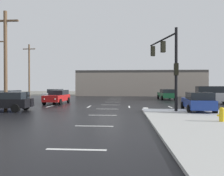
% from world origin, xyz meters
% --- Properties ---
extents(ground_plane, '(120.00, 120.00, 0.00)m').
position_xyz_m(ground_plane, '(0.00, 0.00, 0.00)').
color(ground_plane, slate).
extents(road_asphalt, '(44.00, 44.00, 0.02)m').
position_xyz_m(road_asphalt, '(0.00, 0.00, 0.01)').
color(road_asphalt, black).
rests_on(road_asphalt, ground_plane).
extents(snow_strip_curbside, '(4.00, 1.60, 0.06)m').
position_xyz_m(snow_strip_curbside, '(5.00, -4.00, 0.17)').
color(snow_strip_curbside, white).
rests_on(snow_strip_curbside, sidewalk_corner).
extents(lane_markings, '(36.15, 36.15, 0.01)m').
position_xyz_m(lane_markings, '(1.20, -1.38, 0.02)').
color(lane_markings, silver).
rests_on(lane_markings, road_asphalt).
extents(traffic_signal_mast, '(1.51, 5.16, 6.34)m').
position_xyz_m(traffic_signal_mast, '(5.08, -3.35, 4.34)').
color(traffic_signal_mast, black).
rests_on(traffic_signal_mast, sidewalk_corner).
extents(fire_hydrant, '(0.48, 0.26, 0.79)m').
position_xyz_m(fire_hydrant, '(6.91, -8.84, 0.54)').
color(fire_hydrant, gold).
rests_on(fire_hydrant, sidewalk_corner).
extents(strip_building_background, '(25.82, 8.00, 5.17)m').
position_xyz_m(strip_building_background, '(4.63, 24.41, 2.59)').
color(strip_building_background, gray).
rests_on(strip_building_background, ground_plane).
extents(sedan_navy, '(2.09, 4.57, 1.58)m').
position_xyz_m(sedan_navy, '(-11.16, 1.00, 0.85)').
color(sedan_navy, '#141E47').
rests_on(sedan_navy, road_asphalt).
extents(sedan_white, '(2.10, 4.57, 1.58)m').
position_xyz_m(sedan_white, '(-8.90, 9.76, 0.85)').
color(sedan_white, white).
rests_on(sedan_white, road_asphalt).
extents(sedan_red, '(2.10, 4.57, 1.58)m').
position_xyz_m(sedan_red, '(-6.30, 3.31, 0.85)').
color(sedan_red, '#B21919').
rests_on(sedan_red, road_asphalt).
extents(suv_silver, '(4.99, 2.60, 2.03)m').
position_xyz_m(suv_silver, '(11.70, 4.36, 1.09)').
color(suv_silver, '#B7BABF').
rests_on(suv_silver, road_asphalt).
extents(sedan_blue, '(2.42, 4.68, 1.58)m').
position_xyz_m(sedan_blue, '(7.36, -3.66, 0.85)').
color(sedan_blue, navy).
rests_on(sedan_blue, road_asphalt).
extents(sedan_green, '(2.13, 4.58, 1.58)m').
position_xyz_m(sedan_green, '(7.74, 11.02, 0.85)').
color(sedan_green, '#195933').
rests_on(sedan_green, road_asphalt).
extents(sedan_black, '(4.58, 2.13, 1.58)m').
position_xyz_m(sedan_black, '(-8.26, -4.15, 0.85)').
color(sedan_black, black).
rests_on(sedan_black, road_asphalt).
extents(utility_pole_mid, '(2.20, 0.28, 8.26)m').
position_xyz_m(utility_pole_mid, '(-8.26, -4.00, 4.34)').
color(utility_pole_mid, brown).
rests_on(utility_pole_mid, ground_plane).
extents(utility_pole_distant, '(2.20, 0.28, 9.38)m').
position_xyz_m(utility_pole_distant, '(-15.30, 15.28, 4.90)').
color(utility_pole_distant, brown).
rests_on(utility_pole_distant, ground_plane).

